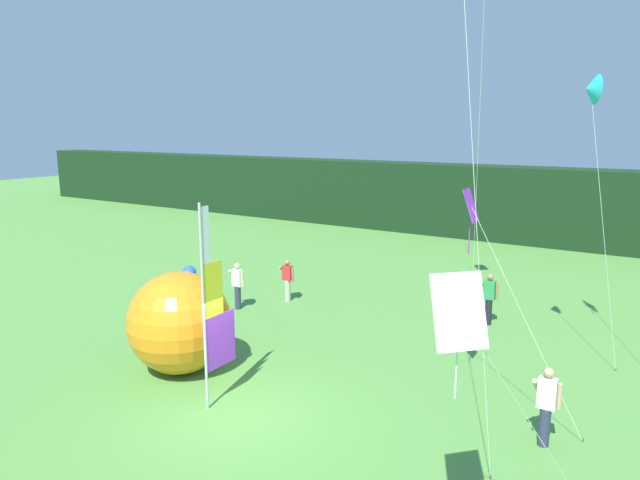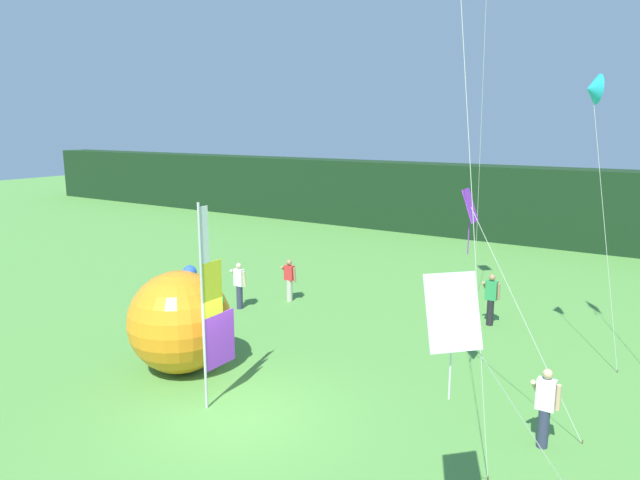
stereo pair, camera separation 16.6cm
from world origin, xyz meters
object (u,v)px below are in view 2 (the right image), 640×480
at_px(person_mid_field, 545,406).
at_px(kite_purple_diamond_1, 475,218).
at_px(person_near_banner, 491,298).
at_px(banner_flag, 212,310).
at_px(kite_cyan_delta_4, 593,90).
at_px(person_far_right, 239,284).
at_px(kite_white_diamond_3, 458,321).
at_px(person_far_left, 289,279).
at_px(inflatable_balloon, 180,321).

xyz_separation_m(person_mid_field, kite_purple_diamond_1, (-1.83, 0.73, 3.51)).
bearing_deg(person_near_banner, banner_flag, -113.33).
bearing_deg(kite_cyan_delta_4, person_mid_field, -86.47).
bearing_deg(person_far_right, kite_cyan_delta_4, 4.03).
relative_size(person_mid_field, kite_white_diamond_3, 0.37).
xyz_separation_m(person_far_right, kite_purple_diamond_1, (9.10, -2.71, 3.52)).
distance_m(person_near_banner, person_mid_field, 7.21).
bearing_deg(person_near_banner, person_far_right, -158.52).
relative_size(person_mid_field, person_far_right, 1.01).
xyz_separation_m(person_far_left, kite_white_diamond_3, (9.60, -9.48, 3.06)).
xyz_separation_m(inflatable_balloon, kite_purple_diamond_1, (6.99, 2.06, 3.06)).
relative_size(inflatable_balloon, kite_cyan_delta_4, 0.36).
relative_size(person_far_left, kite_cyan_delta_4, 0.21).
bearing_deg(person_far_right, kite_purple_diamond_1, -16.57).
distance_m(inflatable_balloon, kite_cyan_delta_4, 11.74).
height_order(person_far_right, kite_white_diamond_3, kite_white_diamond_3).
xyz_separation_m(person_far_left, person_far_right, (-0.95, -1.68, 0.05)).
bearing_deg(kite_cyan_delta_4, banner_flag, -135.66).
height_order(kite_white_diamond_3, kite_cyan_delta_4, kite_cyan_delta_4).
relative_size(person_far_right, kite_purple_diamond_1, 0.33).
bearing_deg(banner_flag, person_mid_field, 17.96).
distance_m(kite_white_diamond_3, kite_cyan_delta_4, 9.17).
height_order(person_mid_field, kite_purple_diamond_1, kite_purple_diamond_1).
bearing_deg(inflatable_balloon, banner_flag, -23.48).
height_order(banner_flag, kite_cyan_delta_4, kite_cyan_delta_4).
xyz_separation_m(person_mid_field, person_far_right, (-10.93, 3.44, -0.01)).
height_order(person_far_right, kite_cyan_delta_4, kite_cyan_delta_4).
distance_m(person_far_left, inflatable_balloon, 6.56).
bearing_deg(inflatable_balloon, person_near_banner, 53.64).
bearing_deg(banner_flag, kite_purple_diamond_1, 30.57).
distance_m(person_near_banner, inflatable_balloon, 9.79).
distance_m(person_far_left, person_far_right, 1.93).
height_order(person_far_right, inflatable_balloon, inflatable_balloon).
bearing_deg(person_far_left, person_far_right, -119.54).
relative_size(person_mid_field, person_far_left, 1.07).
xyz_separation_m(person_near_banner, kite_cyan_delta_4, (2.77, -2.36, 6.27)).
height_order(person_near_banner, kite_cyan_delta_4, kite_cyan_delta_4).
distance_m(person_near_banner, person_far_left, 7.10).
bearing_deg(kite_white_diamond_3, banner_flag, 161.37).
distance_m(banner_flag, person_far_right, 7.13).
distance_m(person_mid_field, kite_purple_diamond_1, 4.03).
height_order(person_far_left, kite_cyan_delta_4, kite_cyan_delta_4).
bearing_deg(person_far_right, kite_white_diamond_3, -36.50).
distance_m(banner_flag, person_far_left, 8.11).
bearing_deg(person_far_right, person_near_banner, 21.48).
bearing_deg(person_mid_field, inflatable_balloon, -171.45).
distance_m(inflatable_balloon, kite_purple_diamond_1, 7.90).
distance_m(banner_flag, person_near_banner, 9.63).
bearing_deg(person_far_left, banner_flag, -66.51).
height_order(person_far_left, kite_white_diamond_3, kite_white_diamond_3).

